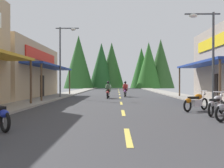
# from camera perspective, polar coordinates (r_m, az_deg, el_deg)

# --- Properties ---
(ground) EXTENTS (10.22, 77.96, 0.10)m
(ground) POSITION_cam_1_polar(r_m,az_deg,el_deg) (23.37, 1.82, -3.31)
(ground) COLOR #38383A
(sidewalk_left) EXTENTS (2.25, 77.96, 0.12)m
(sidewalk_left) POSITION_cam_1_polar(r_m,az_deg,el_deg) (24.11, -13.18, -2.94)
(sidewalk_left) COLOR gray
(sidewalk_left) RESTS_ON ground
(sidewalk_right) EXTENTS (2.25, 77.96, 0.12)m
(sidewalk_right) POSITION_cam_1_polar(r_m,az_deg,el_deg) (24.26, 16.73, -2.93)
(sidewalk_right) COLOR gray
(sidewalk_right) RESTS_ON ground
(centerline_dashes) EXTENTS (0.16, 55.19, 0.01)m
(centerline_dashes) POSITION_cam_1_polar(r_m,az_deg,el_deg) (27.47, 1.71, -2.63)
(centerline_dashes) COLOR #E0C64C
(centerline_dashes) RESTS_ON ground
(storefront_left_far) EXTENTS (8.81, 12.84, 5.00)m
(storefront_left_far) POSITION_cam_1_polar(r_m,az_deg,el_deg) (26.51, -22.31, 2.62)
(storefront_left_far) COLOR tan
(storefront_left_far) RESTS_ON ground
(streetlamp_left) EXTENTS (2.12, 0.30, 6.50)m
(streetlamp_left) POSITION_cam_1_polar(r_m,az_deg,el_deg) (24.46, -10.55, 6.84)
(streetlamp_left) COLOR #474C51
(streetlamp_left) RESTS_ON ground
(streetlamp_right) EXTENTS (2.12, 0.30, 5.68)m
(streetlamp_right) POSITION_cam_1_polar(r_m,az_deg,el_deg) (16.91, 20.16, 8.14)
(streetlamp_right) COLOR #474C51
(streetlamp_right) RESTS_ON ground
(motorcycle_parked_right_5) EXTENTS (1.38, 1.76, 1.04)m
(motorcycle_parked_right_5) POSITION_cam_1_polar(r_m,az_deg,el_deg) (12.49, 21.80, -4.12)
(motorcycle_parked_right_5) COLOR black
(motorcycle_parked_right_5) RESTS_ON ground
(motorcycle_parked_right_6) EXTENTS (1.69, 1.47, 1.04)m
(motorcycle_parked_right_6) POSITION_cam_1_polar(r_m,az_deg,el_deg) (13.97, 17.85, -3.63)
(motorcycle_parked_right_6) COLOR black
(motorcycle_parked_right_6) RESTS_ON ground
(rider_cruising_lead) EXTENTS (0.60, 2.14, 1.57)m
(rider_cruising_lead) POSITION_cam_1_polar(r_m,az_deg,el_deg) (23.62, -0.85, -1.56)
(rider_cruising_lead) COLOR black
(rider_cruising_lead) RESTS_ON ground
(rider_cruising_trailing) EXTENTS (0.61, 2.14, 1.57)m
(rider_cruising_trailing) POSITION_cam_1_polar(r_m,az_deg,el_deg) (26.04, 2.91, -1.37)
(rider_cruising_trailing) COLOR black
(rider_cruising_trailing) RESTS_ON ground
(treeline_backdrop) EXTENTS (26.42, 11.57, 12.43)m
(treeline_backdrop) POSITION_cam_1_polar(r_m,az_deg,el_deg) (63.59, 2.03, 4.28)
(treeline_backdrop) COLOR #276123
(treeline_backdrop) RESTS_ON ground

